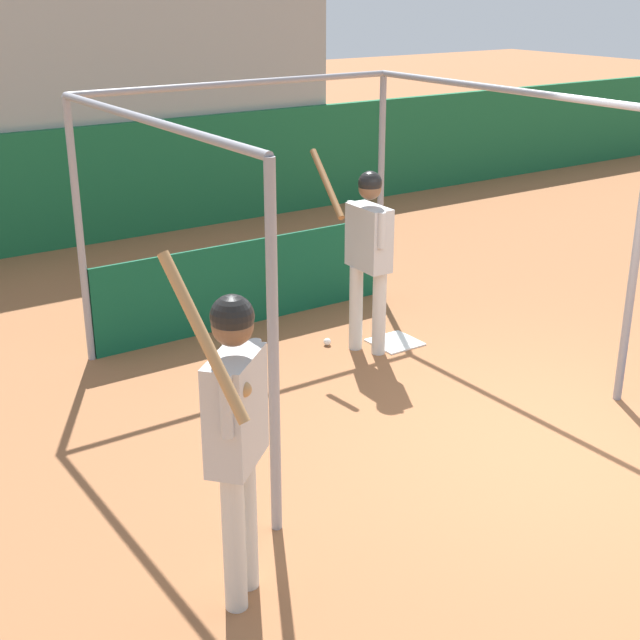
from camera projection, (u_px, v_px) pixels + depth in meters
name	position (u px, v px, depth m)	size (l,w,h in m)	color
ground_plane	(559.00, 446.00, 6.89)	(60.00, 60.00, 0.00)	#935B38
outfield_wall	(152.00, 178.00, 12.38)	(24.00, 0.12, 1.57)	#196038
bleacher_section	(103.00, 104.00, 13.36)	(5.95, 3.20, 3.25)	#9E9E99
batting_cage	(283.00, 236.00, 8.41)	(3.50, 3.43, 2.48)	gray
home_plate	(395.00, 342.00, 8.83)	(0.44, 0.44, 0.02)	white
player_batter	(368.00, 245.00, 8.27)	(0.51, 0.93, 1.89)	silver
player_waiting	(236.00, 422.00, 4.79)	(0.65, 0.75, 2.17)	silver
baseball	(327.00, 342.00, 8.76)	(0.07, 0.07, 0.07)	white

